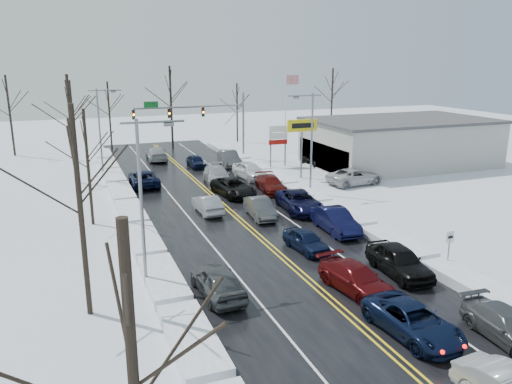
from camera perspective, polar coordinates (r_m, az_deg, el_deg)
name	(u,v)px	position (r m, az deg, el deg)	size (l,w,h in m)	color
ground	(265,242)	(33.56, 1.01, -5.71)	(160.00, 160.00, 0.00)	silver
road_surface	(254,232)	(35.31, -0.21, -4.64)	(14.00, 84.00, 0.01)	black
snow_bank_left	(146,246)	(33.54, -12.51, -6.10)	(1.92, 72.00, 0.58)	white
snow_bank_right	(348,220)	(38.53, 10.43, -3.21)	(1.92, 72.00, 0.58)	white
traffic_signal_mast	(203,115)	(59.43, -6.11, 8.71)	(13.28, 0.39, 8.00)	slate
tires_plus_sign	(302,129)	(50.78, 5.29, 7.13)	(3.20, 0.34, 6.00)	slate
used_vehicles_sign	(278,138)	(56.41, 2.54, 6.24)	(2.20, 0.22, 4.65)	slate
speed_limit_sign	(449,243)	(30.83, 21.24, -5.45)	(0.55, 0.09, 2.35)	slate
flagpole	(287,107)	(65.24, 3.54, 9.71)	(1.87, 1.20, 10.00)	silver
dealership_building	(399,142)	(59.87, 16.07, 5.53)	(20.40, 12.40, 5.30)	#A2A29E
streetlight_ne	(310,136)	(44.45, 6.16, 6.41)	(3.20, 0.25, 9.00)	slate
streetlight_sw	(145,191)	(26.17, -12.62, 0.13)	(3.20, 0.25, 9.00)	slate
streetlight_nw	(101,125)	(53.61, -17.26, 7.28)	(3.20, 0.25, 9.00)	slate
tree_left_a	(131,347)	(10.68, -14.08, -16.83)	(3.60, 3.60, 9.00)	#2D231C
tree_left_b	(77,172)	(23.60, -19.79, 2.19)	(4.00, 4.00, 10.00)	#2D231C
tree_left_c	(86,145)	(37.58, -18.83, 5.11)	(3.40, 3.40, 8.50)	#2D231C
tree_left_d	(70,108)	(51.29, -20.53, 8.97)	(4.20, 4.20, 10.50)	#2D231C
tree_left_e	(72,105)	(63.31, -20.33, 9.31)	(3.80, 3.80, 9.50)	#2D231C
tree_far_a	(8,100)	(69.54, -26.47, 9.40)	(4.00, 4.00, 10.00)	#2D231C
tree_far_b	(109,102)	(70.55, -16.50, 9.82)	(3.60, 3.60, 9.00)	#2D231C
tree_far_c	(170,91)	(69.61, -9.75, 11.31)	(4.40, 4.40, 11.00)	#2D231C
tree_far_d	(237,101)	(73.80, -2.18, 10.34)	(3.40, 3.40, 8.50)	#2D231C
tree_far_e	(332,89)	(80.75, 8.72, 11.57)	(4.20, 4.20, 10.50)	#2D231C
queued_car_2	(412,335)	(24.04, 17.35, -15.29)	(2.32, 5.02, 1.40)	black
queued_car_3	(355,291)	(27.30, 11.30, -11.06)	(2.01, 4.95, 1.44)	#4F0A0D
queued_car_4	(306,250)	(32.28, 5.72, -6.64)	(1.58, 3.94, 1.34)	black
queued_car_5	(260,217)	(38.64, 0.47, -2.90)	(1.56, 4.48, 1.48)	#3D4042
queued_car_6	(234,195)	(44.81, -2.58, -0.39)	(2.57, 5.57, 1.55)	black
queued_car_7	(217,184)	(49.14, -4.46, 0.96)	(2.34, 5.75, 1.67)	#9EA1A6
queued_car_8	(196,167)	(56.91, -6.84, 2.83)	(1.62, 4.02, 1.37)	black
queued_car_11	(506,340)	(25.10, 26.70, -14.92)	(1.90, 4.67, 1.36)	#45494B
queued_car_12	(398,274)	(29.88, 15.94, -9.01)	(1.98, 4.92, 1.68)	black
queued_car_13	(335,231)	(35.94, 9.02, -4.48)	(1.74, 5.00, 1.65)	black
queued_car_14	(299,211)	(40.41, 4.96, -2.15)	(2.65, 5.75, 1.60)	black
queued_car_15	(271,191)	(46.11, 1.68, 0.06)	(2.02, 4.97, 1.44)	#4B0C0A
queued_car_16	(250,179)	(51.03, -0.71, 1.52)	(2.03, 5.04, 1.72)	white
queued_car_17	(229,166)	(57.29, -3.08, 2.99)	(1.82, 5.21, 1.72)	#404346
oncoming_car_0	(208,213)	(39.92, -5.54, -2.38)	(1.50, 4.30, 1.42)	#9EA1A6
oncoming_car_1	(144,186)	(49.31, -12.63, 0.68)	(2.53, 5.49, 1.53)	black
oncoming_car_2	(157,160)	(61.65, -11.27, 3.58)	(2.26, 5.56, 1.61)	#A6A9AE
oncoming_car_3	(218,295)	(26.44, -4.37, -11.69)	(1.91, 4.74, 1.61)	#434648
parked_car_0	(355,184)	(49.65, 11.21, 0.86)	(2.63, 5.70, 1.58)	#B9B8BB
parked_car_1	(361,175)	(53.90, 11.92, 1.93)	(2.26, 5.56, 1.61)	#45474A
parked_car_2	(316,165)	(58.02, 6.82, 3.06)	(1.90, 4.72, 1.61)	black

